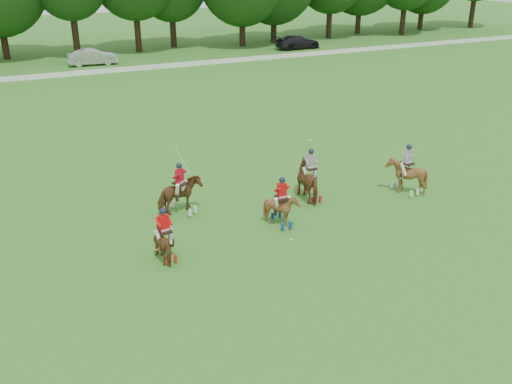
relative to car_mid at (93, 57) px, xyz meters
name	(u,v)px	position (x,y,z in m)	size (l,w,h in m)	color
ground	(282,273)	(-0.63, -42.50, -0.77)	(180.00, 180.00, 0.00)	#306B1E
boundary_rail	(95,72)	(-0.63, -4.50, -0.55)	(120.00, 0.10, 0.44)	white
car_mid	(93,57)	(0.00, 0.00, 0.00)	(1.64, 4.70, 1.55)	#ABABB0
car_right	(298,42)	(22.91, 0.00, -0.02)	(2.12, 5.22, 1.51)	black
polo_red_a	(165,241)	(-4.14, -39.73, -0.03)	(1.04, 1.71, 2.11)	#552F16
polo_red_b	(181,195)	(-2.38, -36.12, 0.08)	(2.15, 2.10, 2.90)	#552F16
polo_red_c	(282,208)	(1.12, -39.02, 0.00)	(1.24, 1.38, 2.19)	#552F16
polo_stripe_a	(310,181)	(3.56, -37.09, 0.13)	(1.30, 2.09, 2.99)	#552F16
polo_stripe_b	(406,175)	(8.06, -38.37, 0.12)	(1.61, 1.76, 2.43)	#552F16
polo_ball	(291,240)	(0.85, -40.44, -0.73)	(0.09, 0.09, 0.09)	white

